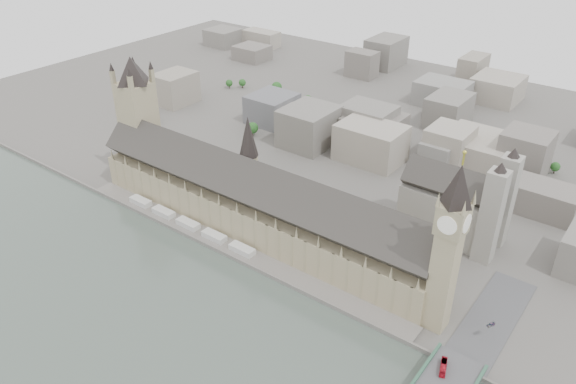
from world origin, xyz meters
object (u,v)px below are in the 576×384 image
Objects in this scene: elizabeth_tower at (449,239)px; westminster_abbey at (456,205)px; car_approach at (491,325)px; palace_of_westminster at (256,203)px; victoria_tower at (138,114)px; red_bus_north at (443,367)px.

westminster_abbey is (-27.08, 87.00, -33.01)m from elizabeth_tower.
westminster_abbey reaches higher than car_approach.
palace_of_westminster is 142.94m from elizabeth_tower.
victoria_tower is (-122.00, 6.30, 32.50)m from palace_of_westminster.
westminster_abbey is 98.58m from car_approach.
westminster_abbey is 5.68× the size of red_bus_north.
elizabeth_tower is 1.58× the size of westminster_abbey.
victoria_tower reaches higher than palace_of_westminster.
westminster_abbey reaches higher than red_bus_north.
elizabeth_tower reaches higher than red_bus_north.
red_bus_north is 43.85m from car_approach.
elizabeth_tower reaches higher than palace_of_westminster.
elizabeth_tower is 62.30m from red_bus_north.
elizabeth_tower is (138.00, -11.70, 35.38)m from palace_of_westminster.
westminster_abbey is at bearing 148.59° from car_approach.
westminster_abbey is at bearing 16.50° from victoria_tower.
palace_of_westminster reaches higher than car_approach.
victoria_tower is 8.36× the size of red_bus_north.
westminster_abbey is at bearing 93.07° from red_bus_north.
victoria_tower is 291.24m from car_approach.
westminster_abbey is 13.64× the size of car_approach.
palace_of_westminster is 134.09m from westminster_abbey.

